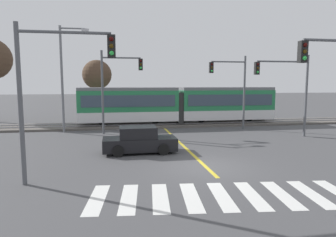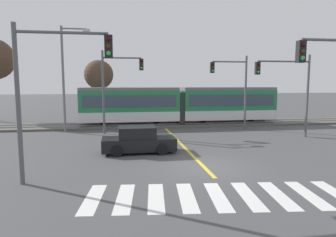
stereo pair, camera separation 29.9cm
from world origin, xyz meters
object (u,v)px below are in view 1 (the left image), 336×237
traffic_light_mid_right (289,83)px  bare_tree_west (97,75)px  sedan_crossing (139,141)px  traffic_light_far_left (116,81)px  traffic_light_far_right (233,82)px  street_lamp_west (65,73)px  light_rail_tram (179,104)px  traffic_light_near_left (53,78)px

traffic_light_mid_right → bare_tree_west: 18.51m
bare_tree_west → sedan_crossing: bearing=-77.9°
traffic_light_far_left → bare_tree_west: bearing=103.4°
traffic_light_far_right → traffic_light_far_left: bearing=-177.7°
traffic_light_far_right → street_lamp_west: street_lamp_west is taller
light_rail_tram → traffic_light_far_left: bearing=-146.1°
traffic_light_far_right → street_lamp_west: size_ratio=0.74×
light_rail_tram → street_lamp_west: size_ratio=2.17×
sedan_crossing → traffic_light_far_left: size_ratio=0.65×
light_rail_tram → traffic_light_far_left: (-5.89, -3.95, 2.16)m
traffic_light_far_left → light_rail_tram: bearing=33.9°
traffic_light_near_left → street_lamp_west: bearing=97.1°
light_rail_tram → sedan_crossing: 11.88m
traffic_light_far_left → street_lamp_west: bearing=161.6°
sedan_crossing → traffic_light_near_left: bearing=-127.8°
traffic_light_far_left → bare_tree_west: traffic_light_far_left is taller
light_rail_tram → traffic_light_near_left: bearing=-117.9°
street_lamp_west → bare_tree_west: bearing=71.7°
traffic_light_far_right → traffic_light_near_left: bearing=-135.5°
sedan_crossing → light_rail_tram: bearing=67.1°
sedan_crossing → bare_tree_west: bare_tree_west is taller
light_rail_tram → traffic_light_mid_right: (6.65, -7.69, 1.96)m
traffic_light_far_left → street_lamp_west: size_ratio=0.77×
light_rail_tram → traffic_light_near_left: (-8.29, -15.63, 2.14)m
traffic_light_near_left → street_lamp_west: (-1.62, 13.02, 0.66)m
sedan_crossing → bare_tree_west: 15.65m
traffic_light_far_right → traffic_light_mid_right: bearing=-57.2°
street_lamp_west → bare_tree_west: (2.15, 6.50, -0.02)m
traffic_light_near_left → traffic_light_mid_right: size_ratio=1.04×
traffic_light_far_left → traffic_light_far_right: size_ratio=1.03×
sedan_crossing → traffic_light_mid_right: traffic_light_mid_right is taller
sedan_crossing → traffic_light_far_right: 11.78m
traffic_light_far_right → bare_tree_west: bare_tree_west is taller
traffic_light_far_left → traffic_light_mid_right: traffic_light_far_left is taller
light_rail_tram → bare_tree_west: 9.12m
sedan_crossing → traffic_light_far_right: size_ratio=0.67×
traffic_light_near_left → street_lamp_west: street_lamp_west is taller
traffic_light_near_left → traffic_light_far_right: size_ratio=1.00×
traffic_light_near_left → light_rail_tram: bearing=62.1°
traffic_light_mid_right → bare_tree_west: size_ratio=0.95×
street_lamp_west → traffic_light_mid_right: bearing=-17.0°
traffic_light_near_left → traffic_light_far_right: (12.29, 12.07, -0.10)m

